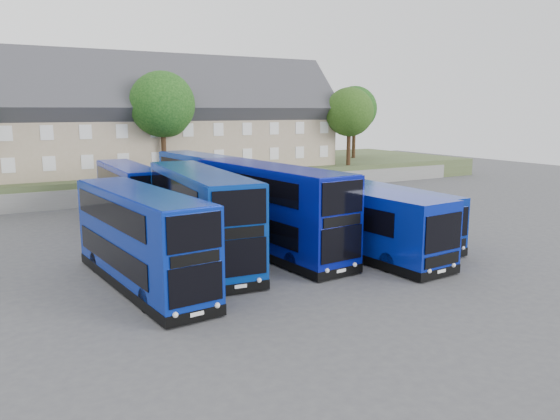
{
  "coord_description": "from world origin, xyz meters",
  "views": [
    {
      "loc": [
        -13.1,
        -21.88,
        7.8
      ],
      "look_at": [
        1.99,
        4.59,
        2.2
      ],
      "focal_mm": 35.0,
      "sensor_mm": 36.0,
      "label": 1
    }
  ],
  "objects": [
    {
      "name": "dd_front_mid",
      "position": [
        -2.98,
        4.15,
        2.32
      ],
      "size": [
        3.83,
        12.06,
        4.72
      ],
      "rotation": [
        0.0,
        0.0,
        -0.09
      ],
      "color": "navy",
      "rests_on": "ground"
    },
    {
      "name": "terrace_row",
      "position": [
        -3.0,
        30.0,
        6.6
      ],
      "size": [
        48.0,
        10.4,
        11.2
      ],
      "color": "tan",
      "rests_on": "earth_bank"
    },
    {
      "name": "coach_east_a",
      "position": [
        5.04,
        2.2,
        1.77
      ],
      "size": [
        3.82,
        13.37,
        3.61
      ],
      "rotation": [
        0.0,
        0.0,
        0.08
      ],
      "color": "#081C9A",
      "rests_on": "ground"
    },
    {
      "name": "retaining_wall",
      "position": [
        0.0,
        24.0,
        0.75
      ],
      "size": [
        70.0,
        0.4,
        1.5
      ],
      "primitive_type": "cube",
      "color": "slate",
      "rests_on": "ground"
    },
    {
      "name": "dd_rear_right",
      "position": [
        2.05,
        16.01,
        2.2
      ],
      "size": [
        3.56,
        11.42,
        4.47
      ],
      "rotation": [
        0.0,
        0.0,
        0.09
      ],
      "color": "#082C94",
      "rests_on": "ground"
    },
    {
      "name": "dd_rear_left",
      "position": [
        -3.79,
        15.5,
        1.99
      ],
      "size": [
        2.6,
        10.28,
        4.06
      ],
      "rotation": [
        0.0,
        0.0,
        -0.02
      ],
      "color": "#091EA7",
      "rests_on": "ground"
    },
    {
      "name": "tree_mid",
      "position": [
        2.15,
        25.6,
        8.07
      ],
      "size": [
        5.76,
        5.76,
        9.18
      ],
      "color": "#382314",
      "rests_on": "earth_bank"
    },
    {
      "name": "earth_bank",
      "position": [
        0.0,
        34.0,
        1.0
      ],
      "size": [
        80.0,
        20.0,
        2.0
      ],
      "primitive_type": "cube",
      "color": "#47542F",
      "rests_on": "ground"
    },
    {
      "name": "dd_front_left",
      "position": [
        -6.81,
        1.56,
        2.12
      ],
      "size": [
        3.45,
        11.02,
        4.31
      ],
      "rotation": [
        0.0,
        0.0,
        0.09
      ],
      "color": "#082296",
      "rests_on": "ground"
    },
    {
      "name": "coach_east_b",
      "position": [
        8.62,
        3.68,
        1.57
      ],
      "size": [
        2.66,
        11.8,
        3.21
      ],
      "rotation": [
        0.0,
        0.0,
        -0.02
      ],
      "color": "navy",
      "rests_on": "ground"
    },
    {
      "name": "tree_east",
      "position": [
        22.15,
        25.1,
        7.39
      ],
      "size": [
        5.12,
        5.12,
        8.16
      ],
      "color": "#382314",
      "rests_on": "earth_bank"
    },
    {
      "name": "dd_front_right",
      "position": [
        1.03,
        4.0,
        2.36
      ],
      "size": [
        3.78,
        12.23,
        4.79
      ],
      "rotation": [
        0.0,
        0.0,
        0.09
      ],
      "color": "#071082",
      "rests_on": "ground"
    },
    {
      "name": "tree_far",
      "position": [
        28.15,
        32.1,
        7.73
      ],
      "size": [
        5.44,
        5.44,
        8.67
      ],
      "color": "#382314",
      "rests_on": "earth_bank"
    },
    {
      "name": "ground",
      "position": [
        0.0,
        0.0,
        0.0
      ],
      "size": [
        120.0,
        120.0,
        0.0
      ],
      "primitive_type": "plane",
      "color": "#424246",
      "rests_on": "ground"
    }
  ]
}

